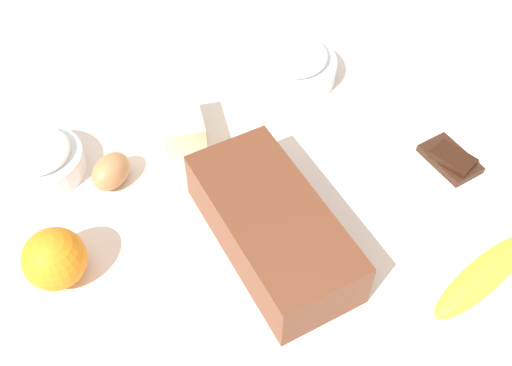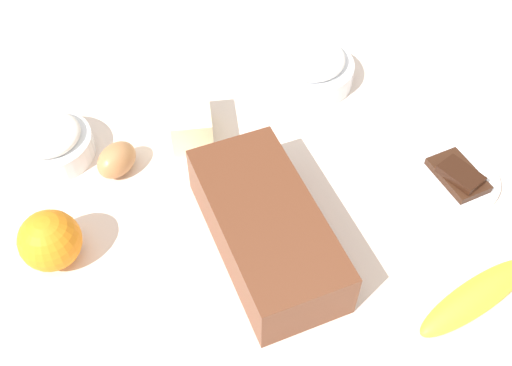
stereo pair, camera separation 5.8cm
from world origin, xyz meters
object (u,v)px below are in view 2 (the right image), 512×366
object	(u,v)px
loaf_pan	(266,227)
sugar_bowl	(310,66)
banana	(476,297)
butter_block	(191,123)
egg_near_butter	(117,160)
flour_bowl	(51,142)
orange_fruit	(50,242)
chocolate_plate	(457,178)

from	to	relation	value
loaf_pan	sugar_bowl	bearing A→B (deg)	144.72
banana	butter_block	bearing A→B (deg)	-148.61
butter_block	egg_near_butter	distance (m)	0.13
flour_bowl	loaf_pan	bearing A→B (deg)	42.67
sugar_bowl	butter_block	world-z (taller)	sugar_bowl
butter_block	egg_near_butter	world-z (taller)	butter_block
flour_bowl	sugar_bowl	world-z (taller)	sugar_bowl
butter_block	sugar_bowl	bearing A→B (deg)	104.49
orange_fruit	chocolate_plate	distance (m)	0.59
sugar_bowl	orange_fruit	size ratio (longest dim) A/B	1.82
banana	chocolate_plate	bearing A→B (deg)	153.58
loaf_pan	flour_bowl	size ratio (longest dim) A/B	2.25
banana	chocolate_plate	world-z (taller)	banana
flour_bowl	butter_block	distance (m)	0.22
butter_block	egg_near_butter	bearing A→B (deg)	-75.63
flour_bowl	banana	size ratio (longest dim) A/B	0.67
flour_bowl	orange_fruit	size ratio (longest dim) A/B	1.52
orange_fruit	chocolate_plate	world-z (taller)	orange_fruit
sugar_bowl	egg_near_butter	size ratio (longest dim) A/B	2.23
flour_bowl	chocolate_plate	size ratio (longest dim) A/B	0.98
loaf_pan	banana	bearing A→B (deg)	48.45
flour_bowl	egg_near_butter	size ratio (longest dim) A/B	1.85
orange_fruit	egg_near_butter	xyz separation A→B (m)	(-0.13, 0.11, -0.02)
banana	orange_fruit	distance (m)	0.56
flour_bowl	banana	bearing A→B (deg)	46.08
sugar_bowl	butter_block	xyz separation A→B (m)	(0.06, -0.23, -0.00)
chocolate_plate	egg_near_butter	bearing A→B (deg)	-112.83
orange_fruit	egg_near_butter	bearing A→B (deg)	139.14
loaf_pan	egg_near_butter	bearing A→B (deg)	-143.63
banana	chocolate_plate	xyz separation A→B (m)	(-0.19, 0.09, -0.01)
flour_bowl	butter_block	size ratio (longest dim) A/B	1.41
chocolate_plate	banana	bearing A→B (deg)	-26.42
flour_bowl	chocolate_plate	xyz separation A→B (m)	(0.27, 0.56, -0.02)
sugar_bowl	egg_near_butter	distance (m)	0.37
orange_fruit	egg_near_butter	world-z (taller)	orange_fruit
sugar_bowl	chocolate_plate	distance (m)	0.32
flour_bowl	butter_block	xyz separation A→B (m)	(0.03, 0.22, 0.00)
egg_near_butter	chocolate_plate	bearing A→B (deg)	67.17
sugar_bowl	chocolate_plate	xyz separation A→B (m)	(0.29, 0.12, -0.02)
egg_near_butter	chocolate_plate	world-z (taller)	egg_near_butter
banana	egg_near_butter	xyz separation A→B (m)	(-0.39, -0.38, 0.00)
butter_block	chocolate_plate	world-z (taller)	butter_block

